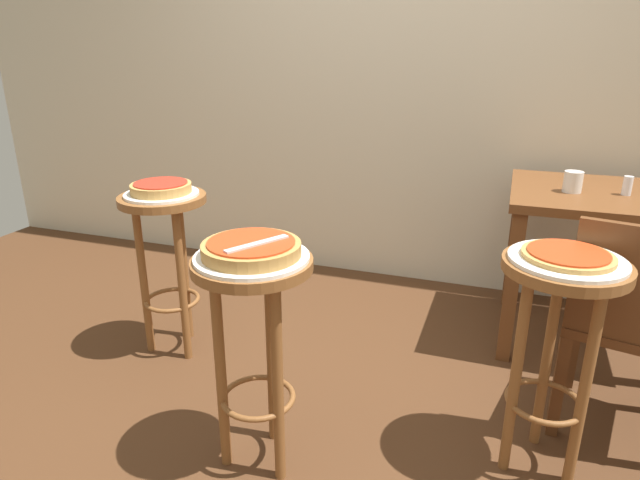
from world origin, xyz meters
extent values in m
plane|color=#4C2D19|center=(0.00, 0.00, 0.00)|extent=(6.00, 6.00, 0.00)
cube|color=beige|center=(0.00, 1.65, 1.50)|extent=(6.00, 0.10, 3.00)
cylinder|color=brown|center=(-0.13, -0.16, 0.74)|extent=(0.38, 0.38, 0.03)
cylinder|color=brown|center=(-0.13, -0.04, 0.36)|extent=(0.04, 0.04, 0.72)
cylinder|color=brown|center=(-0.23, -0.21, 0.36)|extent=(0.04, 0.04, 0.72)
cylinder|color=brown|center=(-0.03, -0.21, 0.36)|extent=(0.04, 0.04, 0.72)
torus|color=brown|center=(-0.13, -0.16, 0.25)|extent=(0.26, 0.26, 0.02)
cylinder|color=white|center=(-0.13, -0.16, 0.76)|extent=(0.36, 0.36, 0.01)
cylinder|color=#B78442|center=(-0.13, -0.16, 0.79)|extent=(0.31, 0.31, 0.04)
cylinder|color=red|center=(-0.13, -0.16, 0.81)|extent=(0.27, 0.27, 0.01)
cylinder|color=brown|center=(0.78, 0.14, 0.74)|extent=(0.38, 0.38, 0.03)
cylinder|color=brown|center=(0.78, 0.26, 0.36)|extent=(0.04, 0.04, 0.72)
cylinder|color=brown|center=(0.68, 0.08, 0.36)|extent=(0.04, 0.04, 0.72)
cylinder|color=brown|center=(0.89, 0.08, 0.36)|extent=(0.04, 0.04, 0.72)
torus|color=brown|center=(0.78, 0.14, 0.25)|extent=(0.26, 0.26, 0.02)
cylinder|color=white|center=(0.78, 0.14, 0.76)|extent=(0.35, 0.35, 0.01)
cylinder|color=tan|center=(0.78, 0.14, 0.78)|extent=(0.27, 0.27, 0.01)
cylinder|color=red|center=(0.78, 0.14, 0.79)|extent=(0.24, 0.24, 0.01)
cylinder|color=brown|center=(-0.84, 0.39, 0.74)|extent=(0.38, 0.38, 0.03)
cylinder|color=brown|center=(-0.84, 0.51, 0.36)|extent=(0.04, 0.04, 0.72)
cylinder|color=brown|center=(-0.94, 0.33, 0.36)|extent=(0.04, 0.04, 0.72)
cylinder|color=brown|center=(-0.73, 0.33, 0.36)|extent=(0.04, 0.04, 0.72)
torus|color=brown|center=(-0.84, 0.39, 0.25)|extent=(0.26, 0.26, 0.02)
cylinder|color=white|center=(-0.84, 0.39, 0.76)|extent=(0.32, 0.32, 0.01)
cylinder|color=tan|center=(-0.84, 0.39, 0.79)|extent=(0.26, 0.26, 0.04)
cylinder|color=red|center=(-0.84, 0.39, 0.81)|extent=(0.23, 0.23, 0.01)
cube|color=brown|center=(1.02, 1.12, 0.73)|extent=(0.85, 0.72, 0.04)
cube|color=brown|center=(0.65, 0.82, 0.36)|extent=(0.06, 0.06, 0.71)
cube|color=brown|center=(0.65, 1.43, 0.36)|extent=(0.06, 0.06, 0.71)
cylinder|color=silver|center=(0.86, 1.07, 0.80)|extent=(0.08, 0.08, 0.09)
cylinder|color=white|center=(1.08, 1.09, 0.80)|extent=(0.04, 0.04, 0.08)
cube|color=#5B3319|center=(1.06, 0.47, 0.43)|extent=(0.48, 0.48, 0.04)
cube|color=#5B3319|center=(1.02, 0.29, 0.65)|extent=(0.40, 0.12, 0.40)
cube|color=#5B3319|center=(0.92, 0.68, 0.21)|extent=(0.04, 0.04, 0.42)
cube|color=#5B3319|center=(0.84, 0.33, 0.21)|extent=(0.04, 0.04, 0.42)
cube|color=silver|center=(-0.10, -0.18, 0.82)|extent=(0.13, 0.20, 0.01)
camera|label=1|loc=(0.59, -1.57, 1.39)|focal=30.96mm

